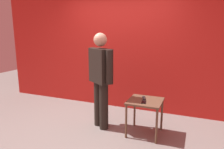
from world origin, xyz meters
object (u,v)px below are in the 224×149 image
Objects in this scene: side_table at (145,105)px; standing_person at (101,76)px; cell_phone at (144,102)px; tv_remote at (144,98)px.

standing_person is at bearing -178.18° from side_table.
cell_phone is (0.00, -0.11, 0.09)m from side_table.
standing_person is at bearing 170.17° from tv_remote.
cell_phone is at bearing -89.33° from side_table.
standing_person reaches higher than tv_remote.
standing_person is 0.84m from tv_remote.
cell_phone is 0.85× the size of tv_remote.
side_table is (0.80, 0.03, -0.44)m from standing_person.
tv_remote is at bearing 7.74° from standing_person.
standing_person is 2.83× the size of side_table.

